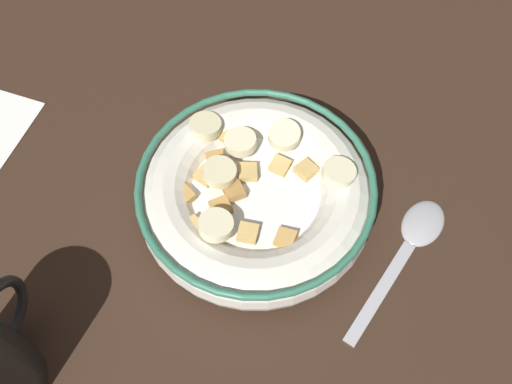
# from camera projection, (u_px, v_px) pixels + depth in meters

# --- Properties ---
(ground_plane) EXTENTS (1.23, 1.23, 0.02)m
(ground_plane) POSITION_uv_depth(u_px,v_px,m) (256.00, 215.00, 0.49)
(ground_plane) COLOR #332116
(cereal_bowl) EXTENTS (0.19, 0.19, 0.05)m
(cereal_bowl) POSITION_uv_depth(u_px,v_px,m) (256.00, 195.00, 0.46)
(cereal_bowl) COLOR silver
(cereal_bowl) RESTS_ON ground_plane
(spoon) EXTENTS (0.15, 0.07, 0.01)m
(spoon) POSITION_uv_depth(u_px,v_px,m) (415.00, 236.00, 0.47)
(spoon) COLOR #A5A5AD
(spoon) RESTS_ON ground_plane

